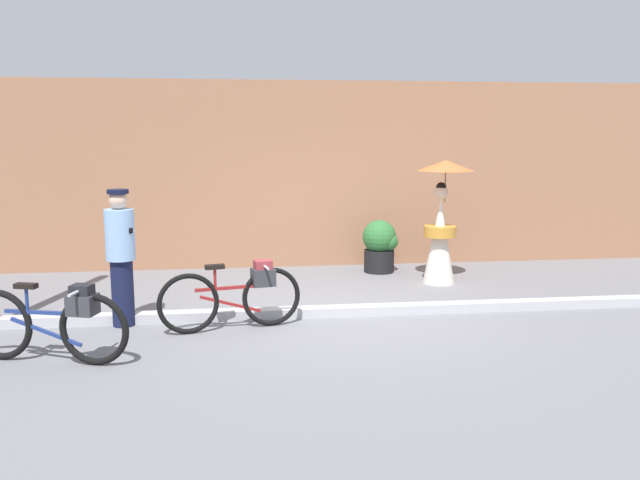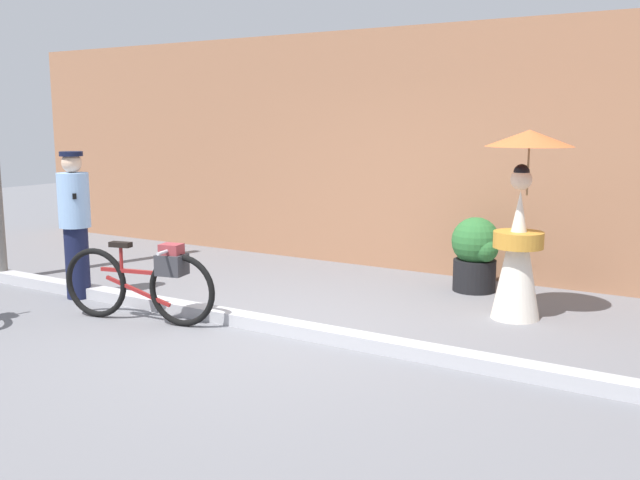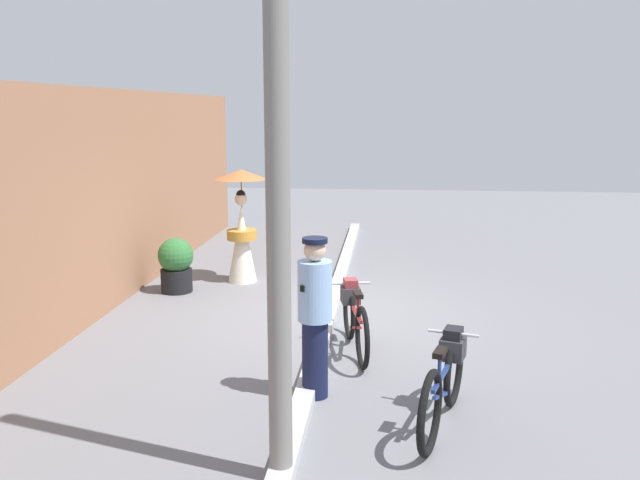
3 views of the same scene
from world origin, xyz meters
The scene contains 7 objects.
ground_plane centered at (0.00, 0.00, 0.00)m, with size 30.00×30.00×0.00m, color slate.
building_wall centered at (0.00, 3.34, 1.56)m, with size 14.00×0.40×3.13m, color #9E6B4C.
sidewalk_curb centered at (0.00, 0.00, 0.06)m, with size 14.00×0.20×0.12m, color #B2B2B7.
bicycle_near_officer centered at (-1.29, -0.41, 0.42)m, with size 1.66×0.52×0.80m.
person_officer centered at (-2.64, -0.09, 0.86)m, with size 0.34×0.34×1.63m.
person_with_parasol centered at (1.78, 1.62, 0.96)m, with size 0.84×0.84×1.87m.
potted_plant_by_door centered at (1.04, 2.51, 0.45)m, with size 0.56×0.55×0.86m.
Camera 2 is at (3.64, -5.23, 1.96)m, focal length 39.55 mm.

